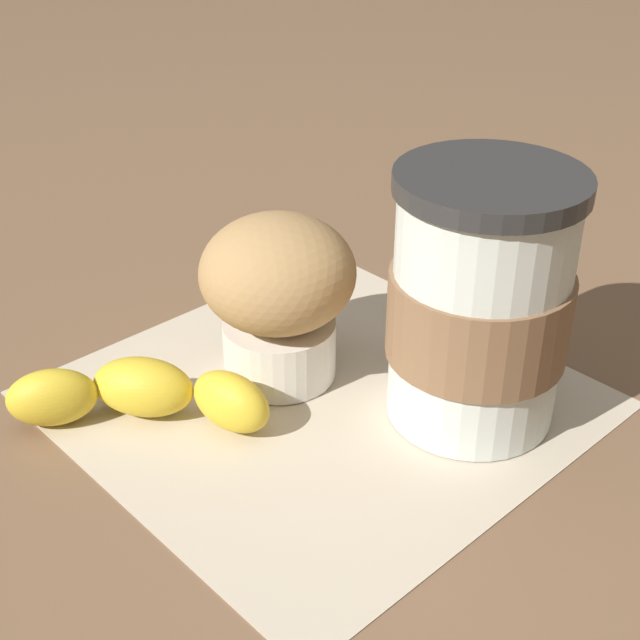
{
  "coord_description": "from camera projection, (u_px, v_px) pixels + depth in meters",
  "views": [
    {
      "loc": [
        0.2,
        0.36,
        0.3
      ],
      "look_at": [
        0.0,
        0.0,
        0.05
      ],
      "focal_mm": 50.0,
      "sensor_mm": 36.0,
      "label": 1
    }
  ],
  "objects": [
    {
      "name": "muffin",
      "position": [
        278.0,
        291.0,
        0.5
      ],
      "size": [
        0.09,
        0.09,
        0.1
      ],
      "color": "white",
      "rests_on": "paper_napkin"
    },
    {
      "name": "ground_plane",
      "position": [
        320.0,
        399.0,
        0.51
      ],
      "size": [
        3.0,
        3.0,
        0.0
      ],
      "primitive_type": "plane",
      "color": "brown"
    },
    {
      "name": "paper_napkin",
      "position": [
        320.0,
        398.0,
        0.51
      ],
      "size": [
        0.32,
        0.32,
        0.0
      ],
      "primitive_type": "cube",
      "rotation": [
        0.0,
        0.0,
        0.24
      ],
      "color": "beige",
      "rests_on": "ground_plane"
    },
    {
      "name": "banana",
      "position": [
        141.0,
        393.0,
        0.48
      ],
      "size": [
        0.13,
        0.09,
        0.03
      ],
      "color": "gold",
      "rests_on": "paper_napkin"
    },
    {
      "name": "coffee_cup",
      "position": [
        479.0,
        303.0,
        0.46
      ],
      "size": [
        0.1,
        0.1,
        0.14
      ],
      "color": "silver",
      "rests_on": "paper_napkin"
    }
  ]
}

